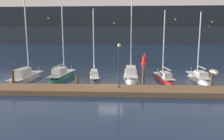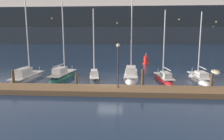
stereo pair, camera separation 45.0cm
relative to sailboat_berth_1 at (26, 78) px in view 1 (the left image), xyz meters
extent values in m
plane|color=#192D4C|center=(10.00, -2.68, -0.16)|extent=(400.00, 400.00, 0.00)
cube|color=brown|center=(10.00, -5.18, 0.06)|extent=(27.65, 2.80, 0.45)
cylinder|color=#4C3D2D|center=(0.27, -3.53, 0.68)|extent=(0.28, 0.28, 1.70)
cylinder|color=#4C3D2D|center=(6.75, -3.53, 0.54)|extent=(0.28, 0.28, 1.41)
cylinder|color=#4C3D2D|center=(13.24, -3.53, 0.80)|extent=(0.28, 0.28, 1.94)
cylinder|color=#4C3D2D|center=(19.72, -3.53, 0.63)|extent=(0.28, 0.28, 1.60)
ellipsoid|color=gray|center=(0.00, 0.09, -0.16)|extent=(2.07, 7.49, 1.36)
cube|color=silver|center=(0.00, 0.09, 0.33)|extent=(1.74, 6.29, 0.08)
cube|color=silver|center=(-0.03, -0.80, 0.81)|extent=(1.17, 2.41, 0.89)
cylinder|color=silver|center=(0.03, 0.69, 5.60)|extent=(0.12, 0.12, 10.55)
cylinder|color=silver|center=(-0.04, -1.10, 1.35)|extent=(0.22, 3.57, 0.09)
cylinder|color=silver|center=(0.13, 3.51, 0.58)|extent=(0.04, 0.04, 0.50)
ellipsoid|color=#195647|center=(3.99, 1.05, -0.16)|extent=(2.46, 6.97, 1.39)
cube|color=silver|center=(3.99, 1.05, 0.47)|extent=(2.06, 5.85, 0.08)
cube|color=silver|center=(3.90, 0.23, 0.87)|extent=(1.27, 2.28, 0.73)
cylinder|color=silver|center=(4.05, 1.59, 4.64)|extent=(0.12, 0.12, 8.34)
cylinder|color=silver|center=(3.88, 0.02, 1.54)|extent=(0.43, 3.14, 0.09)
cylinder|color=silver|center=(4.33, 4.17, 0.72)|extent=(0.04, 0.04, 0.50)
ellipsoid|color=#2D3338|center=(7.96, 0.04, -0.16)|extent=(1.96, 5.33, 1.26)
cube|color=silver|center=(7.96, 0.04, 0.46)|extent=(1.65, 4.47, 0.08)
cube|color=silver|center=(8.05, -0.58, 0.83)|extent=(0.95, 1.76, 0.66)
cylinder|color=silver|center=(7.89, 0.45, 4.17)|extent=(0.12, 0.12, 7.43)
cylinder|color=silver|center=(8.08, -0.76, 1.60)|extent=(0.47, 2.44, 0.09)
cylinder|color=silver|center=(7.59, 2.40, 0.71)|extent=(0.04, 0.04, 0.50)
ellipsoid|color=white|center=(12.18, 1.56, -0.16)|extent=(1.95, 7.69, 1.68)
cube|color=silver|center=(12.18, 1.56, 0.50)|extent=(1.64, 6.46, 0.08)
cube|color=silver|center=(12.16, 0.64, 0.96)|extent=(1.12, 2.47, 0.85)
cylinder|color=silver|center=(12.20, 2.17, 5.17)|extent=(0.12, 0.12, 9.35)
cylinder|color=silver|center=(12.15, 0.31, 1.88)|extent=(0.18, 3.73, 0.09)
cylinder|color=silver|center=(12.27, 5.08, 0.75)|extent=(0.04, 0.04, 0.50)
ellipsoid|color=red|center=(15.96, 0.63, -0.16)|extent=(2.06, 6.07, 1.18)
cube|color=silver|center=(15.96, 0.63, 0.32)|extent=(1.73, 5.10, 0.08)
cube|color=silver|center=(16.04, -0.08, 0.63)|extent=(1.05, 1.99, 0.54)
cylinder|color=silver|center=(15.90, 1.10, 4.05)|extent=(0.12, 0.12, 7.45)
cylinder|color=silver|center=(16.07, -0.33, 1.34)|extent=(0.42, 2.87, 0.09)
cylinder|color=silver|center=(15.64, 3.35, 0.57)|extent=(0.04, 0.04, 0.50)
ellipsoid|color=white|center=(20.01, 0.99, -0.16)|extent=(1.69, 6.06, 1.22)
cube|color=silver|center=(20.01, 0.99, 0.39)|extent=(1.42, 5.09, 0.08)
cube|color=silver|center=(20.01, 0.26, 0.68)|extent=(1.00, 1.94, 0.51)
cylinder|color=silver|center=(20.01, 1.47, 3.99)|extent=(0.12, 0.12, 7.21)
cylinder|color=silver|center=(20.02, 0.19, 1.42)|extent=(0.10, 2.57, 0.09)
cylinder|color=silver|center=(20.00, 3.77, 0.64)|extent=(0.04, 0.04, 0.50)
cylinder|color=red|center=(15.02, 14.38, -0.08)|extent=(1.21, 1.21, 0.16)
cylinder|color=red|center=(15.02, 14.38, 0.56)|extent=(0.81, 0.81, 1.13)
cone|color=red|center=(15.02, 14.38, 1.38)|extent=(0.57, 0.57, 0.50)
sphere|color=#F9EAB7|center=(15.02, 14.38, 1.68)|extent=(0.16, 0.16, 0.16)
cylinder|color=#2D2D33|center=(10.91, -4.83, 0.32)|extent=(0.24, 0.24, 0.06)
cylinder|color=#2D2D33|center=(10.91, -4.83, 2.16)|extent=(0.10, 0.10, 3.62)
sphere|color=#F9EAB7|center=(10.91, -4.83, 4.11)|extent=(0.32, 0.32, 0.32)
cube|color=#232B33|center=(10.00, 104.95, 9.90)|extent=(240.00, 16.00, 20.13)
cube|color=#2C363F|center=(-6.25, 94.95, 4.25)|extent=(144.00, 10.00, 8.82)
cube|color=#F4DB8C|center=(58.22, 96.90, 11.43)|extent=(0.80, 0.10, 0.80)
cube|color=#F4DB8C|center=(-43.35, 96.90, 8.60)|extent=(0.80, 0.10, 0.80)
cube|color=#F4DB8C|center=(-35.51, 96.90, 5.00)|extent=(0.80, 0.10, 0.80)
cube|color=#F4DB8C|center=(37.80, 96.90, 3.91)|extent=(0.80, 0.10, 0.80)
cube|color=#F4DB8C|center=(5.87, 96.90, 10.97)|extent=(0.80, 0.10, 0.80)
cube|color=#F4DB8C|center=(56.84, 96.90, 8.77)|extent=(0.80, 0.10, 0.80)
cube|color=#F4DB8C|center=(-25.89, 96.90, 5.47)|extent=(0.80, 0.10, 0.80)
cube|color=#F4DB8C|center=(-30.70, 96.90, 6.00)|extent=(0.80, 0.10, 0.80)
cube|color=#F4DB8C|center=(35.77, 96.90, 4.61)|extent=(0.80, 0.10, 0.80)
cube|color=#F4DB8C|center=(3.81, 96.90, 1.57)|extent=(0.80, 0.10, 0.80)
cube|color=#F4DB8C|center=(38.89, 96.90, 12.77)|extent=(0.80, 0.10, 0.80)
cube|color=#F4DB8C|center=(52.26, 96.90, 4.51)|extent=(0.80, 0.10, 0.80)
cube|color=#F4DB8C|center=(-30.47, 96.90, 13.60)|extent=(0.80, 0.10, 0.80)
ellipsoid|color=beige|center=(24.07, 6.70, -0.16)|extent=(1.49, 3.03, 0.56)
cube|color=brown|center=(24.07, 6.70, 0.06)|extent=(0.89, 0.70, 0.06)
camera|label=1|loc=(11.30, -24.35, 5.12)|focal=35.00mm
camera|label=2|loc=(11.75, -24.32, 5.12)|focal=35.00mm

